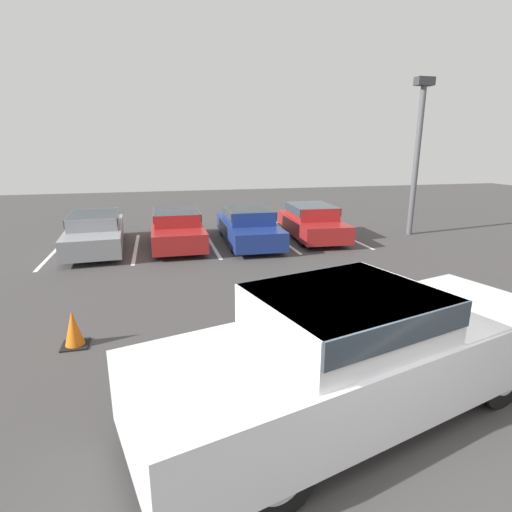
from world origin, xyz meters
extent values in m
plane|color=#423F3F|center=(0.00, 0.00, 0.00)|extent=(60.00, 60.00, 0.00)
cube|color=white|center=(-5.93, 10.86, 0.00)|extent=(0.12, 4.46, 0.01)
cube|color=white|center=(-3.25, 10.86, 0.00)|extent=(0.12, 4.46, 0.01)
cube|color=white|center=(-0.57, 10.86, 0.00)|extent=(0.12, 4.46, 0.01)
cube|color=white|center=(2.12, 10.86, 0.00)|extent=(0.12, 4.46, 0.01)
cube|color=white|center=(4.80, 10.86, 0.00)|extent=(0.12, 4.46, 0.01)
cube|color=silver|center=(0.04, 0.81, 0.73)|extent=(6.24, 3.39, 0.91)
cube|color=silver|center=(-0.25, 0.73, 1.47)|extent=(2.52, 2.27, 0.56)
cube|color=#2D3842|center=(-0.25, 0.73, 1.59)|extent=(2.50, 2.32, 0.31)
cube|color=silver|center=(1.85, 1.28, 1.14)|extent=(2.60, 2.36, 0.13)
cube|color=silver|center=(2.83, 1.54, 0.40)|extent=(0.70, 1.97, 0.28)
cylinder|color=black|center=(1.56, 2.04, 0.46)|extent=(0.96, 0.51, 0.92)
cylinder|color=#ADADB2|center=(1.56, 2.04, 0.46)|extent=(0.57, 0.42, 0.51)
cylinder|color=black|center=(1.97, 0.48, 0.46)|extent=(0.96, 0.51, 0.92)
cylinder|color=#ADADB2|center=(1.97, 0.48, 0.46)|extent=(0.57, 0.42, 0.51)
cylinder|color=black|center=(-1.90, 1.14, 0.46)|extent=(0.96, 0.51, 0.92)
cylinder|color=#ADADB2|center=(-1.90, 1.14, 0.46)|extent=(0.57, 0.42, 0.51)
cylinder|color=black|center=(-1.49, -0.43, 0.46)|extent=(0.96, 0.51, 0.92)
cylinder|color=#ADADB2|center=(-1.49, -0.43, 0.46)|extent=(0.57, 0.42, 0.51)
cube|color=gray|center=(-4.56, 11.06, 0.50)|extent=(2.03, 4.87, 0.64)
cube|color=gray|center=(-4.56, 11.15, 1.03)|extent=(1.68, 2.57, 0.42)
cube|color=#2D3842|center=(-4.56, 11.15, 1.11)|extent=(1.75, 2.52, 0.25)
cylinder|color=black|center=(-3.72, 9.72, 0.33)|extent=(0.25, 0.67, 0.65)
cylinder|color=#ADADB2|center=(-3.72, 9.72, 0.33)|extent=(0.24, 0.37, 0.36)
cylinder|color=black|center=(-5.23, 9.63, 0.33)|extent=(0.25, 0.67, 0.65)
cylinder|color=#ADADB2|center=(-5.23, 9.63, 0.33)|extent=(0.24, 0.37, 0.36)
cylinder|color=black|center=(-3.88, 12.48, 0.33)|extent=(0.25, 0.67, 0.65)
cylinder|color=#ADADB2|center=(-3.88, 12.48, 0.33)|extent=(0.24, 0.37, 0.36)
cylinder|color=black|center=(-5.39, 12.40, 0.33)|extent=(0.25, 0.67, 0.65)
cylinder|color=#ADADB2|center=(-5.39, 12.40, 0.33)|extent=(0.24, 0.37, 0.36)
cube|color=maroon|center=(-1.78, 11.03, 0.50)|extent=(1.78, 4.61, 0.63)
cube|color=maroon|center=(-1.78, 11.12, 1.03)|extent=(1.55, 2.40, 0.44)
cube|color=#2D3842|center=(-1.78, 11.12, 1.12)|extent=(1.62, 2.36, 0.26)
cylinder|color=black|center=(-1.05, 9.69, 0.33)|extent=(0.24, 0.66, 0.66)
cylinder|color=#ADADB2|center=(-1.05, 9.69, 0.33)|extent=(0.25, 0.36, 0.36)
cylinder|color=black|center=(-2.53, 9.70, 0.33)|extent=(0.24, 0.66, 0.66)
cylinder|color=#ADADB2|center=(-2.53, 9.70, 0.33)|extent=(0.25, 0.36, 0.36)
cylinder|color=black|center=(-1.03, 12.36, 0.33)|extent=(0.24, 0.66, 0.66)
cylinder|color=#ADADB2|center=(-1.03, 12.36, 0.33)|extent=(0.25, 0.36, 0.36)
cylinder|color=black|center=(-2.52, 12.37, 0.33)|extent=(0.24, 0.66, 0.66)
cylinder|color=#ADADB2|center=(-2.52, 12.37, 0.33)|extent=(0.25, 0.36, 0.36)
cube|color=navy|center=(0.80, 10.77, 0.48)|extent=(1.89, 4.83, 0.63)
cube|color=navy|center=(0.81, 10.87, 1.04)|extent=(1.61, 2.53, 0.48)
cube|color=#2D3842|center=(0.81, 10.87, 1.14)|extent=(1.68, 2.48, 0.29)
cylinder|color=black|center=(1.51, 9.37, 0.31)|extent=(0.25, 0.62, 0.61)
cylinder|color=#ADADB2|center=(1.51, 9.37, 0.31)|extent=(0.25, 0.34, 0.34)
cylinder|color=black|center=(0.02, 9.41, 0.31)|extent=(0.25, 0.62, 0.61)
cylinder|color=#ADADB2|center=(0.02, 9.41, 0.31)|extent=(0.25, 0.34, 0.34)
cylinder|color=black|center=(1.59, 12.14, 0.31)|extent=(0.25, 0.62, 0.61)
cylinder|color=#ADADB2|center=(1.59, 12.14, 0.31)|extent=(0.25, 0.34, 0.34)
cylinder|color=black|center=(0.10, 12.18, 0.31)|extent=(0.25, 0.62, 0.61)
cylinder|color=#ADADB2|center=(0.10, 12.18, 0.31)|extent=(0.25, 0.34, 0.34)
cube|color=maroon|center=(3.38, 10.94, 0.49)|extent=(2.00, 4.47, 0.62)
cube|color=maroon|center=(3.39, 11.03, 1.05)|extent=(1.65, 2.37, 0.48)
cube|color=#2D3842|center=(3.39, 11.03, 1.14)|extent=(1.72, 2.33, 0.29)
cylinder|color=black|center=(4.03, 9.63, 0.33)|extent=(0.26, 0.67, 0.66)
cylinder|color=#ADADB2|center=(4.03, 9.63, 0.33)|extent=(0.25, 0.38, 0.36)
cylinder|color=black|center=(2.57, 9.73, 0.33)|extent=(0.26, 0.67, 0.66)
cylinder|color=#ADADB2|center=(2.57, 9.73, 0.33)|extent=(0.25, 0.38, 0.36)
cylinder|color=black|center=(4.20, 12.16, 0.33)|extent=(0.26, 0.67, 0.66)
cylinder|color=#ADADB2|center=(4.20, 12.16, 0.33)|extent=(0.25, 0.38, 0.36)
cylinder|color=black|center=(2.74, 12.26, 0.33)|extent=(0.26, 0.67, 0.66)
cylinder|color=#ADADB2|center=(2.74, 12.26, 0.33)|extent=(0.25, 0.38, 0.36)
cylinder|color=#515156|center=(7.52, 10.61, 2.83)|extent=(0.22, 0.22, 5.66)
cube|color=#333338|center=(7.52, 10.61, 5.81)|extent=(0.70, 0.36, 0.30)
cube|color=black|center=(-4.00, 3.65, 0.01)|extent=(0.45, 0.45, 0.03)
cone|color=orange|center=(-4.00, 3.65, 0.33)|extent=(0.35, 0.35, 0.67)
cube|color=#B7B2A8|center=(3.38, 13.66, 0.07)|extent=(1.67, 0.20, 0.14)
camera|label=1|loc=(-2.41, -3.41, 3.43)|focal=28.00mm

